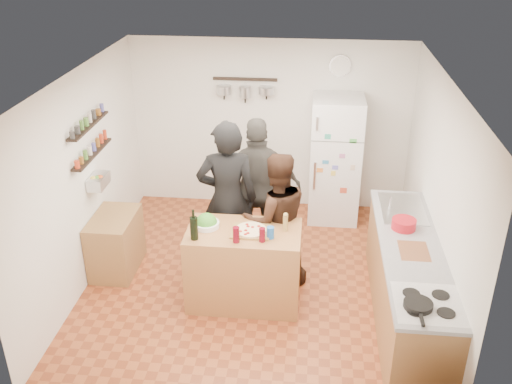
# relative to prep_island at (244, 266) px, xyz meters

# --- Properties ---
(room_shell) EXTENTS (4.20, 4.20, 4.20)m
(room_shell) POSITION_rel_prep_island_xyz_m (0.08, 0.77, 0.79)
(room_shell) COLOR brown
(room_shell) RESTS_ON ground
(prep_island) EXTENTS (1.25, 0.72, 0.91)m
(prep_island) POSITION_rel_prep_island_xyz_m (0.00, 0.00, 0.00)
(prep_island) COLOR #9C5F39
(prep_island) RESTS_ON floor
(pizza_board) EXTENTS (0.42, 0.34, 0.02)m
(pizza_board) POSITION_rel_prep_island_xyz_m (0.08, -0.02, 0.47)
(pizza_board) COLOR olive
(pizza_board) RESTS_ON prep_island
(pizza) EXTENTS (0.34, 0.34, 0.02)m
(pizza) POSITION_rel_prep_island_xyz_m (0.08, -0.02, 0.48)
(pizza) COLOR beige
(pizza) RESTS_ON pizza_board
(salad_bowl) EXTENTS (0.29, 0.29, 0.06)m
(salad_bowl) POSITION_rel_prep_island_xyz_m (-0.42, 0.05, 0.48)
(salad_bowl) COLOR silver
(salad_bowl) RESTS_ON prep_island
(wine_bottle) EXTENTS (0.08, 0.08, 0.26)m
(wine_bottle) POSITION_rel_prep_island_xyz_m (-0.50, -0.22, 0.58)
(wine_bottle) COLOR black
(wine_bottle) RESTS_ON prep_island
(wine_glass_near) EXTENTS (0.07, 0.07, 0.18)m
(wine_glass_near) POSITION_rel_prep_island_xyz_m (-0.05, -0.24, 0.54)
(wine_glass_near) COLOR #560714
(wine_glass_near) RESTS_ON prep_island
(wine_glass_far) EXTENTS (0.07, 0.07, 0.16)m
(wine_glass_far) POSITION_rel_prep_island_xyz_m (0.22, -0.20, 0.53)
(wine_glass_far) COLOR #550713
(wine_glass_far) RESTS_ON prep_island
(pepper_mill) EXTENTS (0.05, 0.05, 0.17)m
(pepper_mill) POSITION_rel_prep_island_xyz_m (0.45, 0.05, 0.54)
(pepper_mill) COLOR olive
(pepper_mill) RESTS_ON prep_island
(salt_canister) EXTENTS (0.08, 0.08, 0.13)m
(salt_canister) POSITION_rel_prep_island_xyz_m (0.30, -0.12, 0.52)
(salt_canister) COLOR #1C529A
(salt_canister) RESTS_ON prep_island
(person_left) EXTENTS (0.78, 0.57, 1.96)m
(person_left) POSITION_rel_prep_island_xyz_m (-0.27, 0.58, 0.53)
(person_left) COLOR black
(person_left) RESTS_ON floor
(person_center) EXTENTS (0.96, 0.84, 1.66)m
(person_center) POSITION_rel_prep_island_xyz_m (0.32, 0.43, 0.37)
(person_center) COLOR black
(person_center) RESTS_ON floor
(person_back) EXTENTS (1.13, 0.60, 1.84)m
(person_back) POSITION_rel_prep_island_xyz_m (0.05, 1.04, 0.47)
(person_back) COLOR #302E2B
(person_back) RESTS_ON floor
(counter_run) EXTENTS (0.63, 2.63, 0.90)m
(counter_run) POSITION_rel_prep_island_xyz_m (1.78, -0.17, -0.01)
(counter_run) COLOR #9E7042
(counter_run) RESTS_ON floor
(stove_top) EXTENTS (0.60, 0.62, 0.02)m
(stove_top) POSITION_rel_prep_island_xyz_m (1.78, -1.12, 0.46)
(stove_top) COLOR white
(stove_top) RESTS_ON counter_run
(skillet) EXTENTS (0.26, 0.26, 0.05)m
(skillet) POSITION_rel_prep_island_xyz_m (1.68, -1.18, 0.49)
(skillet) COLOR black
(skillet) RESTS_ON stove_top
(sink) EXTENTS (0.50, 0.80, 0.03)m
(sink) POSITION_rel_prep_island_xyz_m (1.78, 0.68, 0.46)
(sink) COLOR silver
(sink) RESTS_ON counter_run
(cutting_board) EXTENTS (0.30, 0.40, 0.02)m
(cutting_board) POSITION_rel_prep_island_xyz_m (1.78, -0.24, 0.46)
(cutting_board) COLOR brown
(cutting_board) RESTS_ON counter_run
(red_bowl) EXTENTS (0.27, 0.27, 0.11)m
(red_bowl) POSITION_rel_prep_island_xyz_m (1.73, 0.22, 0.52)
(red_bowl) COLOR #AF141F
(red_bowl) RESTS_ON counter_run
(fridge) EXTENTS (0.70, 0.68, 1.80)m
(fridge) POSITION_rel_prep_island_xyz_m (1.03, 2.13, 0.45)
(fridge) COLOR white
(fridge) RESTS_ON floor
(wall_clock) EXTENTS (0.30, 0.03, 0.30)m
(wall_clock) POSITION_rel_prep_island_xyz_m (1.03, 2.46, 1.69)
(wall_clock) COLOR silver
(wall_clock) RESTS_ON back_wall
(spice_shelf_lower) EXTENTS (0.12, 1.00, 0.02)m
(spice_shelf_lower) POSITION_rel_prep_island_xyz_m (-1.85, 0.58, 1.04)
(spice_shelf_lower) COLOR black
(spice_shelf_lower) RESTS_ON left_wall
(spice_shelf_upper) EXTENTS (0.12, 1.00, 0.02)m
(spice_shelf_upper) POSITION_rel_prep_island_xyz_m (-1.85, 0.58, 1.40)
(spice_shelf_upper) COLOR black
(spice_shelf_upper) RESTS_ON left_wall
(produce_basket) EXTENTS (0.18, 0.35, 0.14)m
(produce_basket) POSITION_rel_prep_island_xyz_m (-1.82, 0.58, 0.69)
(produce_basket) COLOR silver
(produce_basket) RESTS_ON left_wall
(side_table) EXTENTS (0.50, 0.80, 0.73)m
(side_table) POSITION_rel_prep_island_xyz_m (-1.66, 0.47, -0.09)
(side_table) COLOR olive
(side_table) RESTS_ON floor
(pot_rack) EXTENTS (0.90, 0.04, 0.04)m
(pot_rack) POSITION_rel_prep_island_xyz_m (-0.27, 2.38, 1.49)
(pot_rack) COLOR black
(pot_rack) RESTS_ON back_wall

